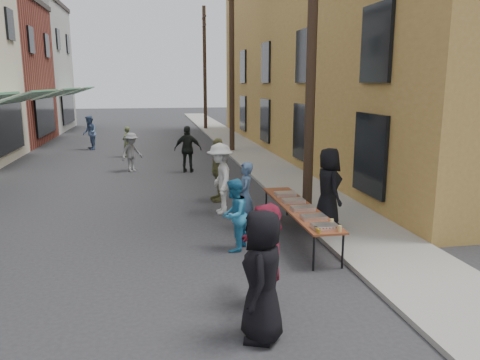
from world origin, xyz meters
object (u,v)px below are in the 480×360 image
object	(u,v)px
catering_tray_sausage	(325,226)
server	(328,188)
guest_front_c	(234,215)
utility_pole_far	(205,69)
serving_table	(299,208)
guest_front_a	(262,276)
utility_pole_near	(312,42)
utility_pole_mid	(232,62)

from	to	relation	value
catering_tray_sausage	server	xyz separation A→B (m)	(0.88, 2.12, 0.26)
catering_tray_sausage	guest_front_c	size ratio (longest dim) A/B	0.32
catering_tray_sausage	server	distance (m)	2.31
utility_pole_far	serving_table	world-z (taller)	utility_pole_far
guest_front_a	server	bearing A→B (deg)	167.26
guest_front_a	serving_table	bearing A→B (deg)	173.94
utility_pole_far	server	world-z (taller)	utility_pole_far
guest_front_a	utility_pole_near	bearing A→B (deg)	173.83
serving_table	guest_front_a	distance (m)	4.43
guest_front_a	server	xyz separation A→B (m)	(2.68, 4.51, 0.13)
utility_pole_mid	guest_front_c	size ratio (longest dim) A/B	5.83
serving_table	catering_tray_sausage	bearing A→B (deg)	-90.00
utility_pole_mid	guest_front_c	distance (m)	14.99
utility_pole_mid	guest_front_c	bearing A→B (deg)	-99.55
guest_front_c	guest_front_a	bearing A→B (deg)	25.43
guest_front_c	catering_tray_sausage	bearing A→B (deg)	82.67
utility_pole_near	guest_front_c	size ratio (longest dim) A/B	5.83
utility_pole_near	utility_pole_far	size ratio (longest dim) A/B	1.00
utility_pole_mid	catering_tray_sausage	xyz separation A→B (m)	(-0.83, -15.48, -3.71)
serving_table	guest_front_c	world-z (taller)	guest_front_c
utility_pole_near	server	size ratio (longest dim) A/B	4.73
utility_pole_near	catering_tray_sausage	world-z (taller)	utility_pole_near
catering_tray_sausage	utility_pole_near	bearing A→B (deg)	76.58
utility_pole_mid	catering_tray_sausage	distance (m)	15.94
utility_pole_near	catering_tray_sausage	xyz separation A→B (m)	(-0.83, -3.48, -3.71)
utility_pole_near	utility_pole_far	xyz separation A→B (m)	(0.00, 24.00, 0.00)
utility_pole_near	utility_pole_mid	distance (m)	12.00
utility_pole_near	utility_pole_mid	world-z (taller)	same
utility_pole_mid	utility_pole_far	xyz separation A→B (m)	(0.00, 12.00, 0.00)
utility_pole_far	server	size ratio (longest dim) A/B	4.73
utility_pole_mid	catering_tray_sausage	size ratio (longest dim) A/B	18.00
utility_pole_far	serving_table	xyz separation A→B (m)	(-0.83, -25.83, -3.79)
utility_pole_near	guest_front_c	xyz separation A→B (m)	(-2.41, -2.31, -3.73)
server	guest_front_c	bearing A→B (deg)	108.99
catering_tray_sausage	utility_pole_far	bearing A→B (deg)	88.27
serving_table	utility_pole_far	bearing A→B (deg)	88.16
utility_pole_near	serving_table	size ratio (longest dim) A/B	2.25
guest_front_a	catering_tray_sausage	bearing A→B (deg)	160.93
utility_pole_mid	server	distance (m)	13.79
utility_pole_mid	catering_tray_sausage	world-z (taller)	utility_pole_mid
utility_pole_mid	serving_table	bearing A→B (deg)	-93.44
serving_table	guest_front_c	bearing A→B (deg)	-162.85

